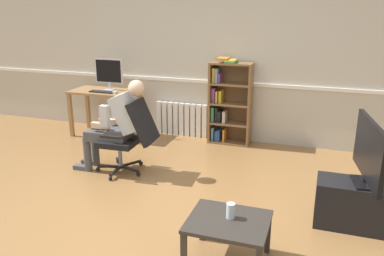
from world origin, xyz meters
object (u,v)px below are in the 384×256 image
object	(u,v)px
tv_stand	(361,205)
drinking_glass	(231,211)
computer_desk	(105,98)
tv_screen	(369,152)
person_seated	(116,123)
bookshelf	(227,103)
computer_mouse	(115,92)
office_chair	(130,134)
coffee_table	(228,226)
keyboard	(102,92)
radiator	(182,119)
imac_monitor	(109,72)

from	to	relation	value
tv_stand	drinking_glass	bearing A→B (deg)	-139.79
computer_desk	tv_screen	bearing A→B (deg)	-24.32
person_seated	drinking_glass	size ratio (longest dim) A/B	9.34
bookshelf	computer_mouse	bearing A→B (deg)	-166.56
tv_screen	office_chair	bearing A→B (deg)	71.83
drinking_glass	coffee_table	bearing A→B (deg)	-100.73
computer_desk	tv_stand	xyz separation A→B (m)	(3.81, -1.72, -0.40)
keyboard	computer_mouse	xyz separation A→B (m)	(0.22, 0.02, 0.01)
person_seated	coffee_table	world-z (taller)	person_seated
computer_desk	coffee_table	distance (m)	3.83
keyboard	radiator	world-z (taller)	keyboard
keyboard	drinking_glass	distance (m)	3.68
office_chair	coffee_table	xyz separation A→B (m)	(1.62, -1.41, -0.18)
person_seated	tv_stand	size ratio (longest dim) A/B	1.44
keyboard	bookshelf	xyz separation A→B (m)	(1.94, 0.43, -0.13)
radiator	drinking_glass	size ratio (longest dim) A/B	6.68
keyboard	tv_stand	bearing A→B (deg)	-22.77
computer_mouse	keyboard	bearing A→B (deg)	-174.84
computer_mouse	radiator	distance (m)	1.17
computer_desk	keyboard	bearing A→B (deg)	-73.88
person_seated	office_chair	bearing A→B (deg)	90.00
drinking_glass	tv_screen	bearing A→B (deg)	40.18
imac_monitor	tv_stand	world-z (taller)	imac_monitor
imac_monitor	drinking_glass	distance (m)	3.85
imac_monitor	drinking_glass	xyz separation A→B (m)	(2.68, -2.71, -0.58)
radiator	person_seated	world-z (taller)	person_seated
imac_monitor	keyboard	size ratio (longest dim) A/B	1.23
tv_screen	keyboard	bearing A→B (deg)	58.73
office_chair	drinking_glass	xyz separation A→B (m)	(1.63, -1.37, -0.06)
computer_desk	coffee_table	xyz separation A→B (m)	(2.73, -2.67, -0.29)
computer_mouse	tv_stand	xyz separation A→B (m)	(3.55, -1.60, -0.54)
keyboard	computer_mouse	distance (m)	0.22
radiator	tv_screen	world-z (taller)	tv_screen
computer_desk	office_chair	distance (m)	1.68
coffee_table	keyboard	bearing A→B (deg)	136.65
person_seated	computer_mouse	bearing A→B (deg)	-153.00
office_chair	tv_screen	world-z (taller)	tv_screen
coffee_table	bookshelf	bearing A→B (deg)	104.08
office_chair	coffee_table	bearing A→B (deg)	46.02
coffee_table	drinking_glass	size ratio (longest dim) A/B	5.03
imac_monitor	tv_stand	size ratio (longest dim) A/B	0.60
tv_screen	coffee_table	distance (m)	1.51
keyboard	radiator	distance (m)	1.36
drinking_glass	computer_desk	bearing A→B (deg)	136.05
keyboard	office_chair	distance (m)	1.57
bookshelf	person_seated	xyz separation A→B (m)	(-1.06, -1.56, 0.02)
radiator	tv_screen	distance (m)	3.40
office_chair	tv_stand	size ratio (longest dim) A/B	1.15
computer_desk	tv_screen	size ratio (longest dim) A/B	1.18
person_seated	coffee_table	xyz separation A→B (m)	(1.80, -1.40, -0.31)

